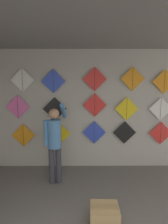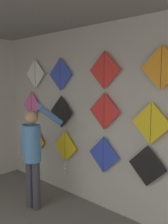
{
  "view_description": "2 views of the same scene",
  "coord_description": "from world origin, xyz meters",
  "px_view_note": "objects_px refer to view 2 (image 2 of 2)",
  "views": [
    {
      "loc": [
        -0.23,
        -0.55,
        1.96
      ],
      "look_at": [
        -0.21,
        3.25,
        1.4
      ],
      "focal_mm": 28.0,
      "sensor_mm": 36.0,
      "label": 1
    },
    {
      "loc": [
        2.28,
        0.64,
        1.98
      ],
      "look_at": [
        -0.14,
        3.25,
        1.52
      ],
      "focal_mm": 40.0,
      "sensor_mm": 36.0,
      "label": 2
    }
  ],
  "objects_px": {
    "kite_12": "(104,70)",
    "kite_7": "(104,111)",
    "shopkeeper": "(33,150)",
    "kite_3": "(147,166)",
    "kite_10": "(35,74)",
    "kite_0": "(35,141)",
    "kite_13": "(161,68)",
    "kite_5": "(32,106)",
    "kite_2": "(103,155)",
    "kite_11": "(60,74)",
    "kite_1": "(65,149)",
    "kite_6": "(61,112)",
    "kite_8": "(151,123)"
  },
  "relations": [
    {
      "from": "kite_12",
      "to": "kite_7",
      "type": "bearing_deg",
      "value": 0.0
    },
    {
      "from": "shopkeeper",
      "to": "kite_3",
      "type": "xyz_separation_m",
      "value": [
        1.56,
        0.68,
        -0.05
      ]
    },
    {
      "from": "shopkeeper",
      "to": "kite_3",
      "type": "relative_size",
      "value": 2.95
    },
    {
      "from": "shopkeeper",
      "to": "kite_7",
      "type": "xyz_separation_m",
      "value": [
        0.84,
        0.68,
        0.61
      ]
    },
    {
      "from": "kite_3",
      "to": "kite_10",
      "type": "relative_size",
      "value": 1.0
    },
    {
      "from": "kite_0",
      "to": "kite_13",
      "type": "relative_size",
      "value": 1.0
    },
    {
      "from": "kite_7",
      "to": "shopkeeper",
      "type": "bearing_deg",
      "value": -141.07
    },
    {
      "from": "kite_5",
      "to": "kite_10",
      "type": "distance_m",
      "value": 0.63
    },
    {
      "from": "kite_2",
      "to": "kite_7",
      "type": "distance_m",
      "value": 0.66
    },
    {
      "from": "kite_11",
      "to": "kite_3",
      "type": "bearing_deg",
      "value": 0.0
    },
    {
      "from": "kite_11",
      "to": "kite_13",
      "type": "bearing_deg",
      "value": 0.0
    },
    {
      "from": "kite_1",
      "to": "kite_12",
      "type": "xyz_separation_m",
      "value": [
        0.84,
        0.0,
        1.32
      ]
    },
    {
      "from": "kite_0",
      "to": "shopkeeper",
      "type": "bearing_deg",
      "value": -38.32
    },
    {
      "from": "kite_0",
      "to": "kite_7",
      "type": "bearing_deg",
      "value": 0.0
    },
    {
      "from": "kite_2",
      "to": "kite_6",
      "type": "distance_m",
      "value": 1.09
    },
    {
      "from": "shopkeeper",
      "to": "kite_12",
      "type": "height_order",
      "value": "kite_12"
    },
    {
      "from": "kite_7",
      "to": "kite_13",
      "type": "relative_size",
      "value": 1.0
    },
    {
      "from": "kite_10",
      "to": "kite_12",
      "type": "relative_size",
      "value": 1.0
    },
    {
      "from": "kite_8",
      "to": "kite_11",
      "type": "xyz_separation_m",
      "value": [
        -1.7,
        0.0,
        0.64
      ]
    },
    {
      "from": "shopkeeper",
      "to": "kite_1",
      "type": "xyz_separation_m",
      "value": [
        -0.01,
        0.68,
        -0.12
      ]
    },
    {
      "from": "kite_0",
      "to": "kite_3",
      "type": "height_order",
      "value": "kite_3"
    },
    {
      "from": "kite_6",
      "to": "kite_11",
      "type": "xyz_separation_m",
      "value": [
        -0.02,
        0.0,
        0.64
      ]
    },
    {
      "from": "kite_1",
      "to": "kite_3",
      "type": "relative_size",
      "value": 1.38
    },
    {
      "from": "shopkeeper",
      "to": "kite_13",
      "type": "xyz_separation_m",
      "value": [
        1.7,
        0.68,
        1.21
      ]
    },
    {
      "from": "kite_13",
      "to": "kite_8",
      "type": "bearing_deg",
      "value": 180.0
    },
    {
      "from": "kite_0",
      "to": "kite_6",
      "type": "bearing_deg",
      "value": 0.0
    },
    {
      "from": "kite_11",
      "to": "kite_13",
      "type": "height_order",
      "value": "kite_13"
    },
    {
      "from": "kite_10",
      "to": "kite_11",
      "type": "xyz_separation_m",
      "value": [
        0.7,
        0.0,
        -0.02
      ]
    },
    {
      "from": "kite_2",
      "to": "kite_8",
      "type": "bearing_deg",
      "value": 0.0
    },
    {
      "from": "kite_1",
      "to": "kite_11",
      "type": "distance_m",
      "value": 1.28
    },
    {
      "from": "kite_3",
      "to": "kite_8",
      "type": "xyz_separation_m",
      "value": [
        0.03,
        0.0,
        0.57
      ]
    },
    {
      "from": "kite_2",
      "to": "kite_10",
      "type": "distance_m",
      "value": 2.06
    },
    {
      "from": "shopkeeper",
      "to": "kite_7",
      "type": "bearing_deg",
      "value": 27.64
    },
    {
      "from": "kite_11",
      "to": "kite_6",
      "type": "bearing_deg",
      "value": 0.0
    },
    {
      "from": "kite_8",
      "to": "kite_13",
      "type": "xyz_separation_m",
      "value": [
        0.11,
        0.0,
        0.69
      ]
    },
    {
      "from": "kite_8",
      "to": "kite_13",
      "type": "bearing_deg",
      "value": 0.0
    },
    {
      "from": "kite_8",
      "to": "kite_12",
      "type": "height_order",
      "value": "kite_12"
    },
    {
      "from": "kite_6",
      "to": "kite_12",
      "type": "bearing_deg",
      "value": 0.0
    },
    {
      "from": "kite_1",
      "to": "kite_8",
      "type": "bearing_deg",
      "value": 0.04
    },
    {
      "from": "kite_1",
      "to": "kite_2",
      "type": "height_order",
      "value": "kite_2"
    },
    {
      "from": "shopkeeper",
      "to": "kite_12",
      "type": "xyz_separation_m",
      "value": [
        0.83,
        0.68,
        1.2
      ]
    },
    {
      "from": "kite_11",
      "to": "shopkeeper",
      "type": "bearing_deg",
      "value": -80.51
    },
    {
      "from": "kite_6",
      "to": "kite_0",
      "type": "bearing_deg",
      "value": 180.0
    },
    {
      "from": "kite_0",
      "to": "kite_12",
      "type": "xyz_separation_m",
      "value": [
        1.69,
        0.0,
        1.32
      ]
    },
    {
      "from": "kite_3",
      "to": "kite_8",
      "type": "relative_size",
      "value": 1.0
    },
    {
      "from": "kite_0",
      "to": "kite_11",
      "type": "bearing_deg",
      "value": 0.0
    },
    {
      "from": "shopkeeper",
      "to": "kite_11",
      "type": "distance_m",
      "value": 1.35
    },
    {
      "from": "shopkeeper",
      "to": "kite_1",
      "type": "bearing_deg",
      "value": 79.41
    },
    {
      "from": "kite_8",
      "to": "kite_12",
      "type": "bearing_deg",
      "value": 180.0
    },
    {
      "from": "kite_2",
      "to": "kite_13",
      "type": "xyz_separation_m",
      "value": [
        0.87,
        0.0,
        1.26
      ]
    }
  ]
}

